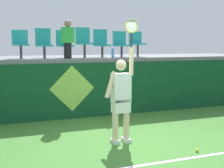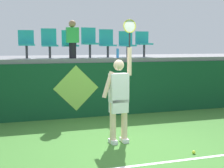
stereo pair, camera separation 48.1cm
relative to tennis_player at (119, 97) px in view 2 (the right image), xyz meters
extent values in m
plane|color=#3D752D|center=(0.16, -0.30, -0.98)|extent=(40.00, 40.00, 0.00)
cube|color=#0F4223|center=(0.16, 2.61, -0.21)|extent=(13.33, 0.20, 1.54)
cube|color=slate|center=(0.16, 4.10, 0.62)|extent=(13.33, 3.08, 0.12)
cube|color=white|center=(0.16, -1.33, -0.97)|extent=(12.00, 0.08, 0.01)
cube|color=white|center=(-0.14, -0.01, -0.94)|extent=(0.14, 0.27, 0.08)
cube|color=white|center=(0.12, 0.01, -0.94)|extent=(0.14, 0.27, 0.08)
cylinder|color=beige|center=(-0.14, -0.01, -0.54)|extent=(0.13, 0.13, 0.87)
cylinder|color=beige|center=(0.12, 0.01, -0.54)|extent=(0.13, 0.13, 0.87)
cube|color=white|center=(-0.01, 0.00, -0.19)|extent=(0.38, 0.25, 0.28)
cube|color=white|center=(-0.01, 0.00, 0.18)|extent=(0.40, 0.25, 0.59)
sphere|color=beige|center=(-0.01, 0.00, 0.65)|extent=(0.22, 0.22, 0.22)
cylinder|color=beige|center=(-0.25, -0.02, 0.26)|extent=(0.26, 0.11, 0.55)
cylinder|color=beige|center=(0.23, 0.02, 0.72)|extent=(0.09, 0.09, 0.58)
cylinder|color=black|center=(0.23, 0.02, 1.16)|extent=(0.03, 0.03, 0.30)
torus|color=gold|center=(0.23, 0.02, 1.44)|extent=(0.28, 0.05, 0.28)
ellipsoid|color=silver|center=(0.23, 0.02, 1.44)|extent=(0.24, 0.04, 0.24)
sphere|color=#D1E533|center=(1.12, -1.10, -0.94)|extent=(0.07, 0.07, 0.07)
cylinder|color=#338CE5|center=(0.88, 2.70, 0.82)|extent=(0.08, 0.08, 0.27)
cylinder|color=#38383D|center=(-1.66, 3.20, 0.86)|extent=(0.07, 0.07, 0.35)
cube|color=teal|center=(-1.66, 3.20, 1.06)|extent=(0.44, 0.42, 0.05)
cube|color=teal|center=(-1.66, 3.39, 1.28)|extent=(0.44, 0.04, 0.39)
cylinder|color=#38383D|center=(-1.01, 3.20, 0.85)|extent=(0.07, 0.07, 0.33)
cube|color=teal|center=(-1.01, 3.20, 1.04)|extent=(0.44, 0.42, 0.05)
cube|color=teal|center=(-1.01, 3.39, 1.30)|extent=(0.44, 0.04, 0.47)
cylinder|color=#38383D|center=(-0.42, 3.20, 0.85)|extent=(0.07, 0.07, 0.33)
cube|color=teal|center=(-0.42, 3.20, 1.04)|extent=(0.44, 0.42, 0.05)
cube|color=teal|center=(-0.42, 3.39, 1.28)|extent=(0.44, 0.04, 0.43)
cylinder|color=#38383D|center=(0.17, 3.20, 0.87)|extent=(0.07, 0.07, 0.39)
cube|color=teal|center=(0.17, 3.20, 1.09)|extent=(0.44, 0.42, 0.05)
cube|color=teal|center=(0.17, 3.39, 1.35)|extent=(0.44, 0.04, 0.46)
cylinder|color=#38383D|center=(0.73, 3.20, 0.85)|extent=(0.07, 0.07, 0.34)
cube|color=teal|center=(0.73, 3.20, 1.04)|extent=(0.44, 0.42, 0.05)
cube|color=teal|center=(0.73, 3.39, 1.30)|extent=(0.44, 0.04, 0.47)
cylinder|color=#38383D|center=(1.37, 3.20, 0.85)|extent=(0.07, 0.07, 0.33)
cube|color=teal|center=(1.37, 3.20, 1.04)|extent=(0.44, 0.42, 0.05)
cube|color=teal|center=(1.37, 3.39, 1.27)|extent=(0.44, 0.04, 0.42)
cylinder|color=#38383D|center=(1.93, 3.20, 0.87)|extent=(0.07, 0.07, 0.38)
cube|color=teal|center=(1.93, 3.20, 1.09)|extent=(0.44, 0.42, 0.05)
cube|color=teal|center=(1.93, 3.39, 1.30)|extent=(0.44, 0.04, 0.37)
cylinder|color=black|center=(-0.42, 2.84, 0.90)|extent=(0.20, 0.20, 0.44)
cube|color=green|center=(-0.42, 2.84, 1.33)|extent=(0.34, 0.20, 0.43)
sphere|color=#A87A56|center=(-0.42, 2.84, 1.65)|extent=(0.20, 0.20, 0.20)
cube|color=#0F4223|center=(-0.40, 2.50, -0.98)|extent=(0.90, 0.01, 0.00)
plane|color=#8CC64C|center=(-0.40, 2.50, -0.13)|extent=(1.27, 0.00, 1.27)
camera|label=1|loc=(-2.57, -6.03, 1.07)|focal=51.52mm
camera|label=2|loc=(-2.12, -6.19, 1.07)|focal=51.52mm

